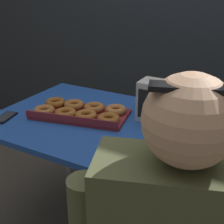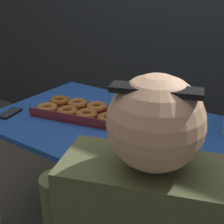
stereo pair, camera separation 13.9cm
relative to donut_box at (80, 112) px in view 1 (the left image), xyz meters
name	(u,v)px [view 1 (the left image)]	position (x,y,z in m)	size (l,w,h in m)	color
folding_table	(126,134)	(0.27, 0.01, -0.07)	(1.43, 0.81, 0.71)	#1E479E
donut_box	(80,112)	(0.00, 0.00, 0.00)	(0.54, 0.36, 0.05)	maroon
cell_phone	(5,117)	(-0.33, -0.22, -0.02)	(0.10, 0.15, 0.01)	black
space_heater	(156,101)	(0.37, 0.15, 0.08)	(0.17, 0.13, 0.21)	silver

